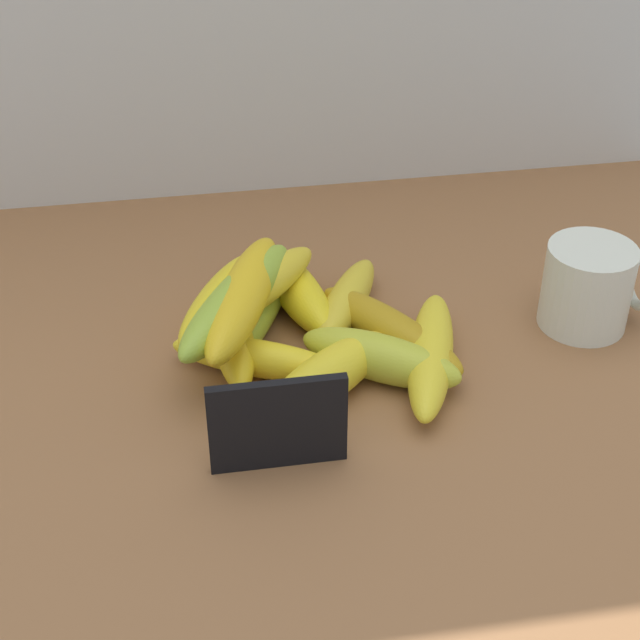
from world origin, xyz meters
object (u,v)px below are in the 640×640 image
object	(u,v)px
banana_3	(390,330)
banana_6	(432,357)
banana_5	(232,330)
banana_8	(258,358)
chalkboard_sign	(278,427)
coffee_mug	(590,287)
banana_2	(297,290)
banana_4	(380,357)
banana_9	(220,299)
banana_10	(262,286)
banana_1	(260,312)
banana_12	(237,300)
banana_0	(346,302)
banana_7	(327,377)
banana_11	(240,297)

from	to	relation	value
banana_3	banana_6	bearing A→B (deg)	-58.90
banana_5	banana_8	xyz separation A→B (cm)	(1.98, -4.46, -0.24)
chalkboard_sign	banana_5	size ratio (longest dim) A/B	0.61
coffee_mug	banana_2	bearing A→B (deg)	165.54
banana_4	banana_9	size ratio (longest dim) A/B	0.97
banana_3	banana_2	bearing A→B (deg)	134.19
banana_4	banana_10	distance (cm)	13.25
banana_1	banana_10	size ratio (longest dim) A/B	1.25
chalkboard_sign	banana_4	distance (cm)	14.41
coffee_mug	banana_2	distance (cm)	28.12
banana_4	banana_12	size ratio (longest dim) A/B	0.77
banana_0	banana_9	size ratio (longest dim) A/B	1.00
banana_0	banana_10	size ratio (longest dim) A/B	1.00
chalkboard_sign	banana_4	xyz separation A→B (cm)	(10.42, 9.82, -1.70)
coffee_mug	banana_7	xyz separation A→B (cm)	(-26.57, -7.04, -1.98)
coffee_mug	banana_6	xyz separation A→B (cm)	(-16.76, -5.45, -2.20)
banana_12	banana_9	bearing A→B (deg)	154.07
banana_2	banana_9	distance (cm)	10.33
chalkboard_sign	banana_1	bearing A→B (deg)	87.91
banana_0	banana_12	distance (cm)	12.30
banana_7	coffee_mug	bearing A→B (deg)	14.84
banana_12	banana_10	bearing A→B (deg)	51.55
banana_11	banana_3	bearing A→B (deg)	-6.80
coffee_mug	banana_5	bearing A→B (deg)	177.24
coffee_mug	banana_10	distance (cm)	31.10
banana_8	banana_11	xyz separation A→B (cm)	(-1.11, 3.62, 4.36)
banana_7	banana_1	bearing A→B (deg)	111.12
chalkboard_sign	banana_3	size ratio (longest dim) A/B	0.62
banana_0	banana_5	size ratio (longest dim) A/B	0.86
chalkboard_sign	banana_9	size ratio (longest dim) A/B	0.71
coffee_mug	banana_8	distance (cm)	32.31
banana_8	banana_10	distance (cm)	7.58
chalkboard_sign	banana_1	xyz separation A→B (cm)	(0.71, 19.42, -2.25)
banana_7	banana_10	xyz separation A→B (cm)	(-4.27, 10.92, 2.84)
banana_11	banana_12	xyz separation A→B (cm)	(-0.29, -0.25, -0.08)
chalkboard_sign	banana_10	size ratio (longest dim) A/B	0.71
coffee_mug	banana_11	bearing A→B (deg)	178.62
banana_1	banana_10	bearing A→B (deg)	-72.56
banana_9	coffee_mug	bearing A→B (deg)	-2.09
coffee_mug	banana_3	world-z (taller)	coffee_mug
banana_0	banana_4	world-z (taller)	banana_4
banana_4	banana_10	xyz separation A→B (cm)	(-9.46, 8.81, 2.88)
banana_4	banana_12	world-z (taller)	banana_12
coffee_mug	banana_4	world-z (taller)	coffee_mug
chalkboard_sign	banana_0	distance (cm)	21.52
banana_10	banana_5	bearing A→B (deg)	-145.26
banana_7	banana_12	bearing A→B (deg)	132.34
banana_0	banana_5	distance (cm)	11.79
banana_5	banana_12	xyz separation A→B (cm)	(0.58, -1.09, 4.04)
banana_1	banana_7	xyz separation A→B (cm)	(4.52, -11.71, 0.59)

